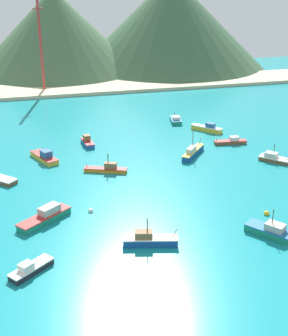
{
  "coord_description": "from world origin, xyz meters",
  "views": [
    {
      "loc": [
        -17.64,
        -56.16,
        42.13
      ],
      "look_at": [
        6.98,
        35.98,
        1.88
      ],
      "focal_mm": 49.87,
      "sensor_mm": 36.0,
      "label": 1
    }
  ],
  "objects_px": {
    "fishing_boat_6": "(193,152)",
    "buoy_1": "(91,211)",
    "fishing_boat_2": "(176,120)",
    "buoy_2": "(267,214)",
    "fishing_boat_15": "(107,169)",
    "fishing_boat_0": "(149,240)",
    "fishing_boat_3": "(207,128)",
    "fishing_boat_10": "(45,157)",
    "fishing_boat_14": "(87,142)",
    "fishing_boat_7": "(231,141)",
    "radio_tower": "(41,41)",
    "fishing_boat_11": "(274,158)",
    "fishing_boat_12": "(270,230)",
    "fishing_boat_1": "(46,216)",
    "fishing_boat_5": "(31,269)"
  },
  "relations": [
    {
      "from": "fishing_boat_3",
      "to": "fishing_boat_5",
      "type": "relative_size",
      "value": 1.16
    },
    {
      "from": "fishing_boat_2",
      "to": "fishing_boat_14",
      "type": "relative_size",
      "value": 1.08
    },
    {
      "from": "fishing_boat_14",
      "to": "fishing_boat_15",
      "type": "distance_m",
      "value": 18.87
    },
    {
      "from": "fishing_boat_11",
      "to": "buoy_2",
      "type": "distance_m",
      "value": 28.04
    },
    {
      "from": "fishing_boat_0",
      "to": "fishing_boat_7",
      "type": "height_order",
      "value": "fishing_boat_0"
    },
    {
      "from": "fishing_boat_6",
      "to": "buoy_1",
      "type": "relative_size",
      "value": 9.5
    },
    {
      "from": "buoy_1",
      "to": "radio_tower",
      "type": "height_order",
      "value": "radio_tower"
    },
    {
      "from": "fishing_boat_7",
      "to": "radio_tower",
      "type": "xyz_separation_m",
      "value": [
        -43.78,
        71.53,
        18.03
      ]
    },
    {
      "from": "fishing_boat_7",
      "to": "fishing_boat_5",
      "type": "bearing_deg",
      "value": -140.02
    },
    {
      "from": "fishing_boat_3",
      "to": "fishing_boat_12",
      "type": "distance_m",
      "value": 57.24
    },
    {
      "from": "fishing_boat_1",
      "to": "fishing_boat_7",
      "type": "bearing_deg",
      "value": 30.4
    },
    {
      "from": "fishing_boat_12",
      "to": "fishing_boat_14",
      "type": "distance_m",
      "value": 58.46
    },
    {
      "from": "fishing_boat_15",
      "to": "fishing_boat_12",
      "type": "bearing_deg",
      "value": -57.44
    },
    {
      "from": "fishing_boat_1",
      "to": "fishing_boat_7",
      "type": "distance_m",
      "value": 58.4
    },
    {
      "from": "fishing_boat_5",
      "to": "radio_tower",
      "type": "height_order",
      "value": "radio_tower"
    },
    {
      "from": "fishing_boat_5",
      "to": "fishing_boat_11",
      "type": "height_order",
      "value": "fishing_boat_11"
    },
    {
      "from": "fishing_boat_5",
      "to": "fishing_boat_10",
      "type": "distance_m",
      "value": 46.22
    },
    {
      "from": "fishing_boat_2",
      "to": "fishing_boat_11",
      "type": "xyz_separation_m",
      "value": [
        12.76,
        -35.8,
        -0.0
      ]
    },
    {
      "from": "fishing_boat_0",
      "to": "fishing_boat_10",
      "type": "distance_m",
      "value": 45.35
    },
    {
      "from": "fishing_boat_15",
      "to": "fishing_boat_0",
      "type": "bearing_deg",
      "value": -87.99
    },
    {
      "from": "fishing_boat_7",
      "to": "buoy_1",
      "type": "height_order",
      "value": "fishing_boat_7"
    },
    {
      "from": "fishing_boat_14",
      "to": "buoy_1",
      "type": "bearing_deg",
      "value": -97.67
    },
    {
      "from": "fishing_boat_2",
      "to": "fishing_boat_5",
      "type": "xyz_separation_m",
      "value": [
        -45.62,
        -66.89,
        -0.08
      ]
    },
    {
      "from": "fishing_boat_15",
      "to": "buoy_1",
      "type": "distance_m",
      "value": 19.29
    },
    {
      "from": "fishing_boat_7",
      "to": "radio_tower",
      "type": "relative_size",
      "value": 0.24
    },
    {
      "from": "fishing_boat_0",
      "to": "buoy_2",
      "type": "height_order",
      "value": "fishing_boat_0"
    },
    {
      "from": "fishing_boat_11",
      "to": "buoy_1",
      "type": "bearing_deg",
      "value": -163.05
    },
    {
      "from": "fishing_boat_15",
      "to": "buoy_2",
      "type": "relative_size",
      "value": 9.12
    },
    {
      "from": "fishing_boat_5",
      "to": "fishing_boat_15",
      "type": "distance_m",
      "value": 39.55
    },
    {
      "from": "fishing_boat_3",
      "to": "fishing_boat_15",
      "type": "bearing_deg",
      "value": -147.1
    },
    {
      "from": "fishing_boat_7",
      "to": "fishing_boat_2",
      "type": "bearing_deg",
      "value": 110.24
    },
    {
      "from": "fishing_boat_10",
      "to": "radio_tower",
      "type": "distance_m",
      "value": 72.98
    },
    {
      "from": "fishing_boat_2",
      "to": "buoy_2",
      "type": "relative_size",
      "value": 6.83
    },
    {
      "from": "fishing_boat_3",
      "to": "fishing_boat_14",
      "type": "height_order",
      "value": "fishing_boat_14"
    },
    {
      "from": "fishing_boat_2",
      "to": "fishing_boat_6",
      "type": "distance_m",
      "value": 27.99
    },
    {
      "from": "buoy_2",
      "to": "fishing_boat_15",
      "type": "bearing_deg",
      "value": 132.27
    },
    {
      "from": "fishing_boat_7",
      "to": "fishing_boat_14",
      "type": "distance_m",
      "value": 37.94
    },
    {
      "from": "fishing_boat_2",
      "to": "fishing_boat_11",
      "type": "distance_m",
      "value": 38.01
    },
    {
      "from": "fishing_boat_0",
      "to": "fishing_boat_6",
      "type": "height_order",
      "value": "fishing_boat_6"
    },
    {
      "from": "fishing_boat_0",
      "to": "fishing_boat_2",
      "type": "xyz_separation_m",
      "value": [
        26.14,
        64.0,
        -0.16
      ]
    },
    {
      "from": "fishing_boat_12",
      "to": "radio_tower",
      "type": "height_order",
      "value": "radio_tower"
    },
    {
      "from": "buoy_2",
      "to": "fishing_boat_7",
      "type": "bearing_deg",
      "value": 75.03
    },
    {
      "from": "fishing_boat_5",
      "to": "fishing_boat_6",
      "type": "relative_size",
      "value": 0.77
    },
    {
      "from": "fishing_boat_0",
      "to": "buoy_1",
      "type": "distance_m",
      "value": 15.99
    },
    {
      "from": "fishing_boat_7",
      "to": "buoy_2",
      "type": "distance_m",
      "value": 39.08
    },
    {
      "from": "fishing_boat_0",
      "to": "fishing_boat_5",
      "type": "bearing_deg",
      "value": -171.57
    },
    {
      "from": "fishing_boat_10",
      "to": "buoy_1",
      "type": "relative_size",
      "value": 10.46
    },
    {
      "from": "fishing_boat_10",
      "to": "fishing_boat_14",
      "type": "relative_size",
      "value": 1.5
    },
    {
      "from": "fishing_boat_3",
      "to": "radio_tower",
      "type": "bearing_deg",
      "value": 124.79
    },
    {
      "from": "fishing_boat_15",
      "to": "buoy_2",
      "type": "distance_m",
      "value": 37.53
    }
  ]
}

